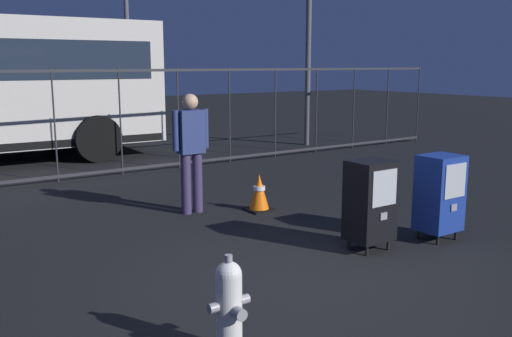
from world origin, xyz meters
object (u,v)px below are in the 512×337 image
object	(u,v)px
newspaper_box_primary	(370,201)
pedestrian	(191,146)
fire_hydrant	(229,307)
newspaper_box_secondary	(440,193)
traffic_cone	(259,193)

from	to	relation	value
newspaper_box_primary	pedestrian	bearing A→B (deg)	108.97
fire_hydrant	newspaper_box_secondary	bearing A→B (deg)	14.09
fire_hydrant	traffic_cone	size ratio (longest dim) A/B	1.41
traffic_cone	pedestrian	bearing A→B (deg)	152.51
newspaper_box_secondary	fire_hydrant	bearing A→B (deg)	-165.91
newspaper_box_secondary	traffic_cone	size ratio (longest dim) A/B	1.92
fire_hydrant	pedestrian	world-z (taller)	pedestrian
newspaper_box_primary	newspaper_box_secondary	size ratio (longest dim) A/B	1.00
fire_hydrant	pedestrian	distance (m)	4.03
newspaper_box_secondary	pedestrian	size ratio (longest dim) A/B	0.61
fire_hydrant	newspaper_box_secondary	world-z (taller)	newspaper_box_secondary
pedestrian	traffic_cone	distance (m)	1.18
pedestrian	traffic_cone	size ratio (longest dim) A/B	3.15
newspaper_box_primary	traffic_cone	bearing A→B (deg)	90.89
newspaper_box_secondary	pedestrian	bearing A→B (deg)	123.60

